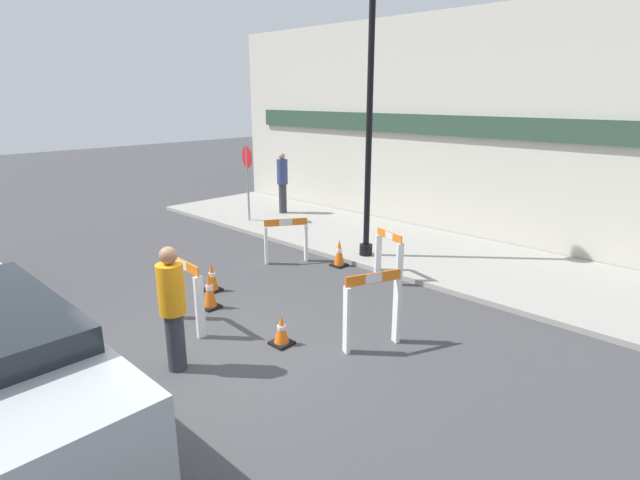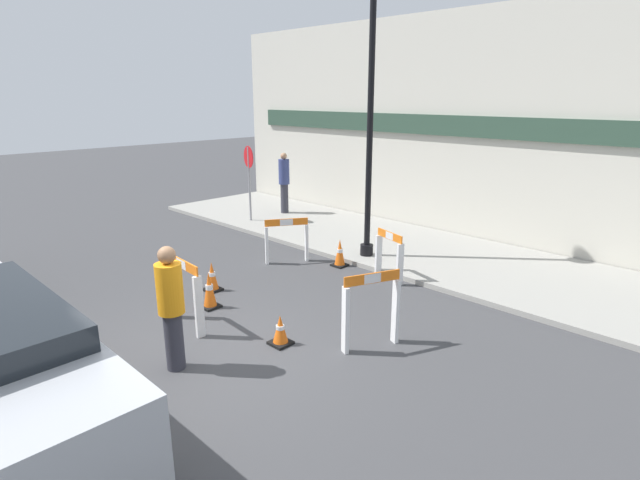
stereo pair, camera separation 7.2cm
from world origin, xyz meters
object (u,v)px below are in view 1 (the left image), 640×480
at_px(stop_sign, 247,171).
at_px(person_pedestrian, 282,181).
at_px(streetlamp_post, 370,84).
at_px(person_worker, 172,305).

bearing_deg(stop_sign, person_pedestrian, -75.12).
distance_m(streetlamp_post, person_worker, 6.18).
relative_size(person_worker, person_pedestrian, 0.95).
distance_m(stop_sign, person_pedestrian, 1.37).
bearing_deg(person_worker, streetlamp_post, 1.07).
height_order(streetlamp_post, stop_sign, streetlamp_post).
xyz_separation_m(person_worker, person_pedestrian, (-5.55, 6.87, 0.15)).
relative_size(streetlamp_post, stop_sign, 2.74).
height_order(streetlamp_post, person_pedestrian, streetlamp_post).
relative_size(streetlamp_post, person_pedestrian, 3.18).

